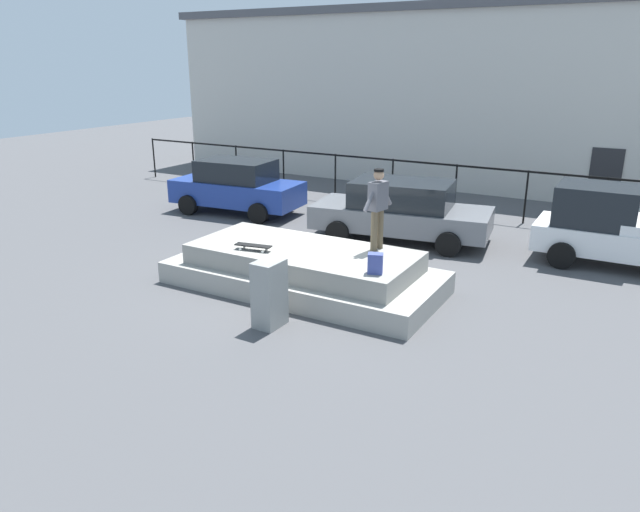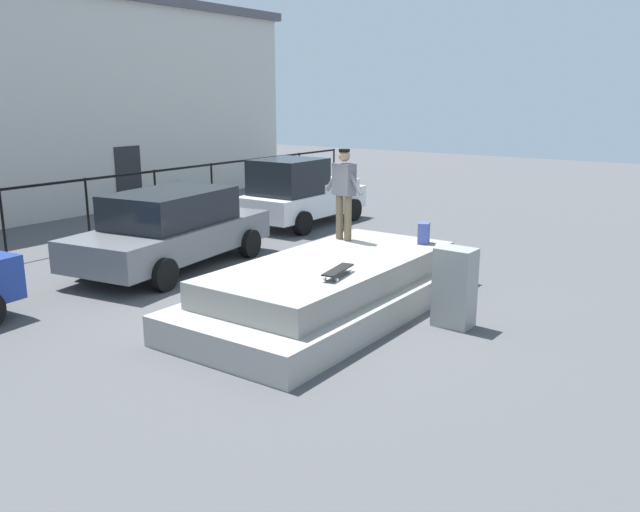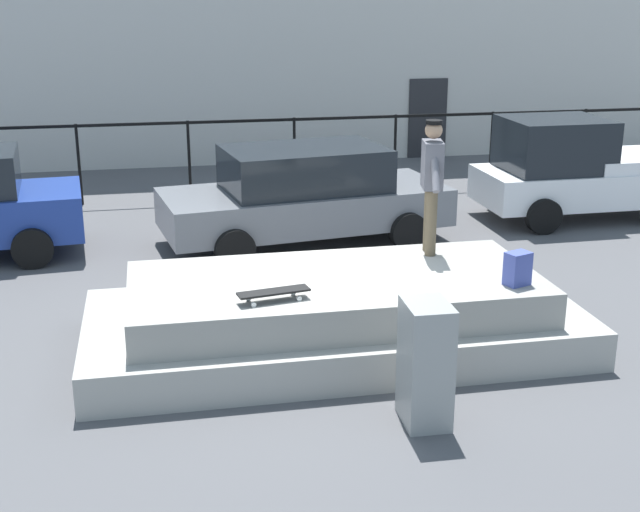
% 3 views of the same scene
% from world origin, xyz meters
% --- Properties ---
extents(ground_plane, '(60.00, 60.00, 0.00)m').
position_xyz_m(ground_plane, '(0.00, 0.00, 0.00)').
color(ground_plane, '#4C4C4F').
extents(concrete_ledge, '(5.97, 2.69, 0.90)m').
position_xyz_m(concrete_ledge, '(0.23, -0.32, 0.41)').
color(concrete_ledge, '#9E9B93').
rests_on(concrete_ledge, ground_plane).
extents(skateboarder, '(0.32, 0.97, 1.73)m').
position_xyz_m(skateboarder, '(1.64, 0.40, 1.91)').
color(skateboarder, brown).
rests_on(skateboarder, concrete_ledge).
extents(skateboard, '(0.83, 0.34, 0.12)m').
position_xyz_m(skateboard, '(-0.61, -0.97, 1.00)').
color(skateboard, black).
rests_on(skateboard, concrete_ledge).
extents(backpack, '(0.33, 0.28, 0.39)m').
position_xyz_m(backpack, '(2.25, -1.00, 1.10)').
color(backpack, '#3F4C99').
rests_on(backpack, concrete_ledge).
extents(car_grey_sedan_mid, '(5.03, 2.70, 1.65)m').
position_xyz_m(car_grey_sedan_mid, '(0.67, 4.14, 0.85)').
color(car_grey_sedan_mid, slate).
rests_on(car_grey_sedan_mid, ground_plane).
extents(car_white_pickup_far, '(4.06, 2.00, 1.91)m').
position_xyz_m(car_white_pickup_far, '(6.01, 4.72, 0.93)').
color(car_white_pickup_far, white).
rests_on(car_white_pickup_far, ground_plane).
extents(utility_box, '(0.46, 0.61, 1.28)m').
position_xyz_m(utility_box, '(0.72, -2.32, 0.64)').
color(utility_box, gray).
rests_on(utility_box, ground_plane).
extents(fence_row, '(24.06, 0.06, 1.63)m').
position_xyz_m(fence_row, '(-0.00, 7.64, 1.16)').
color(fence_row, black).
rests_on(fence_row, ground_plane).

